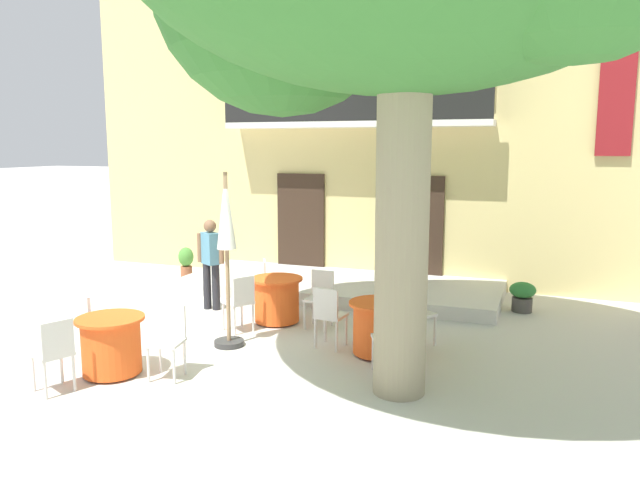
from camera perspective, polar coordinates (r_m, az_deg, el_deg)
The scene contains 19 objects.
ground_plane at distance 9.29m, azimuth -11.51°, elevation -9.64°, with size 120.00×120.00×0.00m, color beige.
building_facade at distance 14.94m, azimuth 5.90°, elevation 12.02°, with size 13.00×5.09×7.50m.
entrance_step_platform at distance 12.17m, azimuth 1.78°, elevation -4.40°, with size 6.27×2.44×0.25m, color silver.
cafe_table_near_tree at distance 8.65m, azimuth 5.58°, elevation -8.17°, with size 0.86×0.86×0.76m.
cafe_chair_near_tree_0 at distance 7.92m, azimuth 6.99°, elevation -8.78°, with size 0.53×0.53×0.91m.
cafe_chair_near_tree_1 at distance 9.15m, azimuth 8.92°, elevation -6.39°, with size 0.56×0.56×0.91m.
cafe_chair_near_tree_2 at distance 8.83m, azimuth 0.82°, elevation -6.85°, with size 0.44×0.44×0.91m.
cafe_table_middle at distance 8.34m, azimuth -18.97°, elevation -9.29°, with size 0.86×0.86×0.76m.
cafe_chair_middle_0 at distance 8.03m, azimuth -14.02°, elevation -8.74°, with size 0.47×0.47×0.91m.
cafe_chair_middle_1 at distance 9.00m, azimuth -20.23°, elevation -7.10°, with size 0.56×0.56×0.91m.
cafe_chair_middle_2 at distance 7.93m, azimuth -23.62°, elevation -9.46°, with size 0.52×0.52×0.91m.
cafe_table_front at distance 10.15m, azimuth -4.08°, elevation -5.57°, with size 0.86×0.86×0.76m.
cafe_chair_front_0 at distance 9.66m, azimuth -7.48°, elevation -5.54°, with size 0.55×0.55×0.91m.
cafe_chair_front_1 at distance 9.88m, azimuth 0.01°, elevation -5.14°, with size 0.42×0.42×0.91m.
cafe_chair_front_2 at distance 10.84m, azimuth -4.65°, elevation -3.89°, with size 0.54×0.54×0.91m.
cafe_umbrella at distance 8.81m, azimuth -8.75°, elevation 0.58°, with size 0.44×0.44×2.55m.
ground_planter_left at distance 13.54m, azimuth -12.44°, elevation -2.01°, with size 0.33×0.33×0.73m.
ground_planter_right at distance 11.37m, azimuth 18.45°, elevation -4.92°, with size 0.46×0.46×0.53m.
pedestrian_near_entrance at distance 10.99m, azimuth -10.20°, elevation -1.78°, with size 0.53×0.36×1.62m.
Camera 1 is at (4.74, -7.44, 2.93)m, focal length 34.14 mm.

